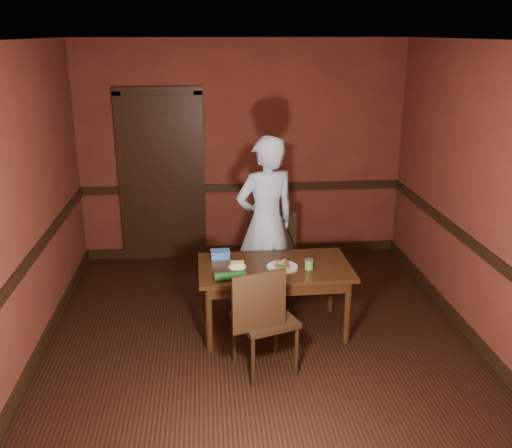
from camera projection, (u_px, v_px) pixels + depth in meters
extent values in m
cube|color=black|center=(259.00, 342.00, 5.35)|extent=(4.00, 4.50, 0.01)
cube|color=silver|center=(260.00, 40.00, 4.48)|extent=(4.00, 4.50, 0.01)
cube|color=#5D271C|center=(242.00, 152.00, 7.04)|extent=(4.00, 0.02, 2.70)
cube|color=#5D271C|center=(303.00, 335.00, 2.79)|extent=(4.00, 0.02, 2.70)
cube|color=#5D271C|center=(21.00, 210.00, 4.75)|extent=(0.02, 4.50, 2.70)
cube|color=#5D271C|center=(482.00, 198.00, 5.08)|extent=(0.02, 4.50, 2.70)
cube|color=black|center=(243.00, 187.00, 7.17)|extent=(4.00, 0.03, 0.10)
cube|color=black|center=(30.00, 260.00, 4.89)|extent=(0.03, 4.50, 0.10)
cube|color=black|center=(475.00, 245.00, 5.23)|extent=(0.03, 4.50, 0.10)
cube|color=black|center=(243.00, 250.00, 7.44)|extent=(4.00, 0.03, 0.12)
cube|color=black|center=(42.00, 346.00, 5.16)|extent=(0.03, 4.50, 0.12)
cube|color=black|center=(464.00, 327.00, 5.50)|extent=(0.03, 4.50, 0.12)
cube|color=black|center=(162.00, 180.00, 7.02)|extent=(0.85, 0.04, 2.05)
cube|color=black|center=(123.00, 181.00, 7.00)|extent=(0.10, 0.06, 2.15)
cube|color=black|center=(201.00, 179.00, 7.08)|extent=(0.10, 0.06, 2.15)
cube|color=black|center=(157.00, 91.00, 6.69)|extent=(1.05, 0.06, 0.10)
cube|color=black|center=(274.00, 298.00, 5.47)|extent=(1.44, 0.83, 0.67)
imported|color=#A7C0D6|center=(266.00, 222.00, 5.86)|extent=(0.76, 0.62, 1.80)
cylinder|color=white|center=(282.00, 268.00, 5.31)|extent=(0.29, 0.29, 0.01)
cube|color=#997C4A|center=(282.00, 266.00, 5.30)|extent=(0.13, 0.12, 0.02)
ellipsoid|color=green|center=(282.00, 263.00, 5.29)|extent=(0.12, 0.11, 0.03)
cylinder|color=red|center=(279.00, 261.00, 5.30)|extent=(0.05, 0.05, 0.01)
cylinder|color=red|center=(286.00, 262.00, 5.28)|extent=(0.05, 0.05, 0.01)
cylinder|color=#90BC6C|center=(279.00, 263.00, 5.26)|extent=(0.04, 0.04, 0.01)
cylinder|color=#90BC6C|center=(285.00, 260.00, 5.32)|extent=(0.04, 0.04, 0.01)
cylinder|color=#90BC6C|center=(282.00, 262.00, 5.29)|extent=(0.04, 0.04, 0.01)
cylinder|color=#4D8C3B|center=(309.00, 265.00, 5.28)|extent=(0.08, 0.08, 0.08)
cylinder|color=silver|center=(309.00, 260.00, 5.26)|extent=(0.08, 0.08, 0.01)
cylinder|color=white|center=(237.00, 267.00, 5.33)|extent=(0.17, 0.17, 0.01)
cube|color=#E5C675|center=(237.00, 264.00, 5.32)|extent=(0.12, 0.08, 0.04)
cube|color=#336FC1|center=(220.00, 255.00, 5.53)|extent=(0.19, 0.13, 0.07)
cube|color=#336FC1|center=(220.00, 251.00, 5.52)|extent=(0.20, 0.14, 0.01)
cylinder|color=#144C16|center=(230.00, 276.00, 5.04)|extent=(0.29, 0.11, 0.08)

